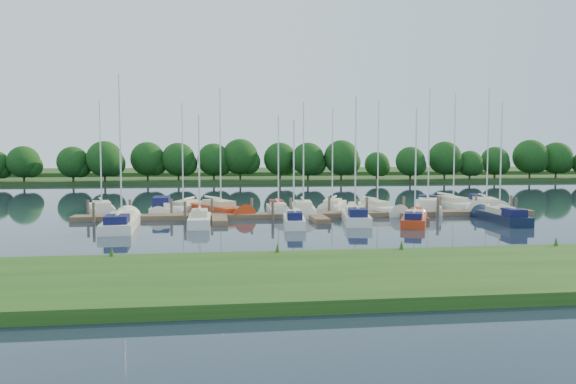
{
  "coord_description": "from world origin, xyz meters",
  "views": [
    {
      "loc": [
        -8.43,
        -39.54,
        5.55
      ],
      "look_at": [
        -2.15,
        8.0,
        2.2
      ],
      "focal_mm": 35.0,
      "sensor_mm": 36.0,
      "label": 1
    }
  ],
  "objects": [
    {
      "name": "sailboat_s_1",
      "position": [
        -9.56,
        3.79,
        0.29
      ],
      "size": [
        1.62,
        6.7,
        8.9
      ],
      "rotation": [
        0.0,
        0.0,
        -0.01
      ],
      "color": "white",
      "rests_on": "ground"
    },
    {
      "name": "distant_hill",
      "position": [
        0.0,
        100.0,
        0.7
      ],
      "size": [
        220.0,
        40.0,
        1.4
      ],
      "primitive_type": "cube",
      "color": "#314D21",
      "rests_on": "ground"
    },
    {
      "name": "sailboat_n_4",
      "position": [
        -2.65,
        11.11,
        0.31
      ],
      "size": [
        1.88,
        7.28,
        9.3
      ],
      "rotation": [
        0.0,
        0.0,
        3.12
      ],
      "color": "white",
      "rests_on": "ground"
    },
    {
      "name": "mooring_pilings",
      "position": [
        0.0,
        8.43,
        0.6
      ],
      "size": [
        38.24,
        2.84,
        2.0
      ],
      "color": "#473D33",
      "rests_on": "ground"
    },
    {
      "name": "sailboat_n_5",
      "position": [
        -0.41,
        10.58,
        0.28
      ],
      "size": [
        2.62,
        8.21,
        10.48
      ],
      "rotation": [
        0.0,
        0.0,
        3.04
      ],
      "color": "white",
      "rests_on": "ground"
    },
    {
      "name": "far_shore",
      "position": [
        0.0,
        75.0,
        0.3
      ],
      "size": [
        180.0,
        30.0,
        0.6
      ],
      "primitive_type": "cube",
      "color": "#1F3C17",
      "rests_on": "ground"
    },
    {
      "name": "near_bank",
      "position": [
        0.0,
        -16.0,
        0.25
      ],
      "size": [
        90.0,
        10.0,
        0.5
      ],
      "primitive_type": "cube",
      "color": "#1F4714",
      "rests_on": "ground"
    },
    {
      "name": "sailboat_s_5",
      "position": [
        14.43,
        2.52,
        0.33
      ],
      "size": [
        2.31,
        7.81,
        10.05
      ],
      "rotation": [
        0.0,
        0.0,
        -0.07
      ],
      "color": "black",
      "rests_on": "ground"
    },
    {
      "name": "sailboat_n_9",
      "position": [
        15.08,
        13.51,
        0.28
      ],
      "size": [
        2.86,
        9.35,
        11.84
      ],
      "rotation": [
        0.0,
        0.0,
        3.23
      ],
      "color": "white",
      "rests_on": "ground"
    },
    {
      "name": "dock",
      "position": [
        0.0,
        7.31,
        0.2
      ],
      "size": [
        40.0,
        6.0,
        0.4
      ],
      "color": "brown",
      "rests_on": "ground"
    },
    {
      "name": "sailboat_n_0",
      "position": [
        -18.74,
        13.69,
        0.27
      ],
      "size": [
        3.68,
        8.45,
        10.65
      ],
      "rotation": [
        0.0,
        0.0,
        3.39
      ],
      "color": "white",
      "rests_on": "ground"
    },
    {
      "name": "sailboat_n_3",
      "position": [
        -7.97,
        11.76,
        0.28
      ],
      "size": [
        5.61,
        8.93,
        11.81
      ],
      "rotation": [
        0.0,
        0.0,
        3.61
      ],
      "color": "#B93011",
      "rests_on": "ground"
    },
    {
      "name": "sailboat_n_2",
      "position": [
        -11.32,
        14.91,
        0.26
      ],
      "size": [
        4.17,
        8.47,
        10.65
      ],
      "rotation": [
        0.0,
        0.0,
        2.82
      ],
      "color": "white",
      "rests_on": "ground"
    },
    {
      "name": "sailboat_n_8",
      "position": [
        11.97,
        12.0,
        0.33
      ],
      "size": [
        4.91,
        9.55,
        12.13
      ],
      "rotation": [
        0.0,
        0.0,
        2.79
      ],
      "color": "white",
      "rests_on": "ground"
    },
    {
      "name": "sailboat_n_10",
      "position": [
        18.22,
        12.74,
        0.32
      ],
      "size": [
        4.15,
        9.74,
        12.17
      ],
      "rotation": [
        0.0,
        0.0,
        2.9
      ],
      "color": "white",
      "rests_on": "ground"
    },
    {
      "name": "sailboat_n_6",
      "position": [
        3.0,
        13.8,
        0.27
      ],
      "size": [
        4.09,
        8.01,
        10.21
      ],
      "rotation": [
        0.0,
        0.0,
        2.8
      ],
      "color": "white",
      "rests_on": "ground"
    },
    {
      "name": "treeline",
      "position": [
        2.58,
        62.43,
        4.21
      ],
      "size": [
        146.59,
        9.83,
        8.24
      ],
      "color": "#38281C",
      "rests_on": "ground"
    },
    {
      "name": "sailboat_s_0",
      "position": [
        -15.27,
        2.86,
        0.32
      ],
      "size": [
        2.59,
        9.3,
        11.71
      ],
      "rotation": [
        0.0,
        0.0,
        0.05
      ],
      "color": "white",
      "rests_on": "ground"
    },
    {
      "name": "sailboat_n_7",
      "position": [
        6.51,
        10.88,
        0.28
      ],
      "size": [
        3.36,
        8.43,
        10.65
      ],
      "rotation": [
        0.0,
        0.0,
        3.34
      ],
      "color": "white",
      "rests_on": "ground"
    },
    {
      "name": "ground",
      "position": [
        0.0,
        0.0,
        0.0
      ],
      "size": [
        260.0,
        260.0,
        0.0
      ],
      "primitive_type": "plane",
      "color": "#182430",
      "rests_on": "ground"
    },
    {
      "name": "motorboat",
      "position": [
        -13.19,
        12.15,
        0.39
      ],
      "size": [
        1.85,
        6.25,
        1.98
      ],
      "rotation": [
        0.0,
        0.0,
        3.15
      ],
      "color": "white",
      "rests_on": "ground"
    },
    {
      "name": "sailboat_s_2",
      "position": [
        -2.45,
        2.3,
        0.33
      ],
      "size": [
        2.07,
        6.43,
        8.42
      ],
      "rotation": [
        0.0,
        0.0,
        -0.1
      ],
      "color": "white",
      "rests_on": "ground"
    },
    {
      "name": "sailboat_s_3",
      "position": [
        2.81,
        4.11,
        0.33
      ],
      "size": [
        3.08,
        8.22,
        10.48
      ],
      "rotation": [
        0.0,
        0.0,
        -0.17
      ],
      "color": "white",
      "rests_on": "ground"
    },
    {
      "name": "sailboat_s_4",
      "position": [
        7.12,
        2.42,
        0.31
      ],
      "size": [
        4.04,
        7.29,
        9.41
      ],
      "rotation": [
        0.0,
        0.0,
        -0.4
      ],
      "color": "#B93011",
      "rests_on": "ground"
    }
  ]
}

